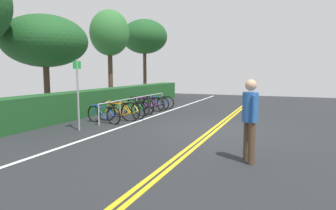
{
  "coord_description": "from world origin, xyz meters",
  "views": [
    {
      "loc": [
        -9.43,
        -2.14,
        1.9
      ],
      "look_at": [
        0.78,
        1.92,
        0.64
      ],
      "focal_mm": 32.05,
      "sensor_mm": 36.0,
      "label": 1
    }
  ],
  "objects_px": {
    "sign_post_near": "(78,88)",
    "tree_far_right": "(110,34)",
    "bicycle_1": "(118,111)",
    "bicycle_7": "(159,102)",
    "bicycle_4": "(140,105)",
    "bicycle_3": "(131,108)",
    "tree_extra": "(145,37)",
    "pedestrian": "(250,115)",
    "tree_mid": "(45,41)",
    "bicycle_2": "(128,110)",
    "bicycle_0": "(104,114)",
    "bicycle_5": "(146,104)",
    "bike_rack": "(137,101)",
    "bicycle_6": "(153,103)"
  },
  "relations": [
    {
      "from": "sign_post_near",
      "to": "tree_far_right",
      "type": "height_order",
      "value": "tree_far_right"
    },
    {
      "from": "bicycle_1",
      "to": "bicycle_7",
      "type": "relative_size",
      "value": 1.04
    },
    {
      "from": "bicycle_4",
      "to": "bicycle_3",
      "type": "bearing_deg",
      "value": 179.35
    },
    {
      "from": "bicycle_3",
      "to": "tree_extra",
      "type": "distance_m",
      "value": 9.25
    },
    {
      "from": "bicycle_3",
      "to": "pedestrian",
      "type": "height_order",
      "value": "pedestrian"
    },
    {
      "from": "bicycle_1",
      "to": "tree_mid",
      "type": "relative_size",
      "value": 0.41
    },
    {
      "from": "tree_mid",
      "to": "tree_extra",
      "type": "relative_size",
      "value": 0.78
    },
    {
      "from": "bicycle_3",
      "to": "tree_mid",
      "type": "xyz_separation_m",
      "value": [
        -1.29,
        3.31,
        2.79
      ]
    },
    {
      "from": "bicycle_2",
      "to": "tree_far_right",
      "type": "height_order",
      "value": "tree_far_right"
    },
    {
      "from": "bicycle_1",
      "to": "sign_post_near",
      "type": "bearing_deg",
      "value": 174.27
    },
    {
      "from": "bicycle_0",
      "to": "bicycle_2",
      "type": "distance_m",
      "value": 1.36
    },
    {
      "from": "bicycle_1",
      "to": "bicycle_3",
      "type": "bearing_deg",
      "value": 7.17
    },
    {
      "from": "bicycle_1",
      "to": "pedestrian",
      "type": "height_order",
      "value": "pedestrian"
    },
    {
      "from": "bicycle_2",
      "to": "bicycle_5",
      "type": "relative_size",
      "value": 1.03
    },
    {
      "from": "bicycle_0",
      "to": "tree_extra",
      "type": "bearing_deg",
      "value": 17.57
    },
    {
      "from": "bicycle_5",
      "to": "bicycle_2",
      "type": "bearing_deg",
      "value": -174.88
    },
    {
      "from": "bike_rack",
      "to": "sign_post_near",
      "type": "relative_size",
      "value": 2.54
    },
    {
      "from": "bicycle_3",
      "to": "bicycle_6",
      "type": "height_order",
      "value": "bicycle_3"
    },
    {
      "from": "bike_rack",
      "to": "sign_post_near",
      "type": "bearing_deg",
      "value": 178.76
    },
    {
      "from": "bicycle_0",
      "to": "sign_post_near",
      "type": "height_order",
      "value": "sign_post_near"
    },
    {
      "from": "bicycle_2",
      "to": "bicycle_3",
      "type": "distance_m",
      "value": 0.64
    },
    {
      "from": "bicycle_2",
      "to": "pedestrian",
      "type": "bearing_deg",
      "value": -128.93
    },
    {
      "from": "bicycle_1",
      "to": "bicycle_2",
      "type": "relative_size",
      "value": 0.96
    },
    {
      "from": "bicycle_0",
      "to": "pedestrian",
      "type": "relative_size",
      "value": 0.93
    },
    {
      "from": "bicycle_3",
      "to": "sign_post_near",
      "type": "relative_size",
      "value": 0.72
    },
    {
      "from": "bicycle_2",
      "to": "tree_mid",
      "type": "relative_size",
      "value": 0.43
    },
    {
      "from": "bicycle_7",
      "to": "tree_mid",
      "type": "bearing_deg",
      "value": 139.63
    },
    {
      "from": "bicycle_6",
      "to": "tree_extra",
      "type": "bearing_deg",
      "value": 29.38
    },
    {
      "from": "bicycle_1",
      "to": "bicycle_7",
      "type": "distance_m",
      "value": 4.04
    },
    {
      "from": "bicycle_2",
      "to": "tree_mid",
      "type": "bearing_deg",
      "value": 101.06
    },
    {
      "from": "bicycle_0",
      "to": "pedestrian",
      "type": "xyz_separation_m",
      "value": [
        -2.9,
        -5.49,
        0.68
      ]
    },
    {
      "from": "tree_far_right",
      "to": "bicycle_5",
      "type": "bearing_deg",
      "value": -116.91
    },
    {
      "from": "bicycle_1",
      "to": "tree_mid",
      "type": "height_order",
      "value": "tree_mid"
    },
    {
      "from": "bicycle_6",
      "to": "bicycle_2",
      "type": "bearing_deg",
      "value": -177.17
    },
    {
      "from": "bicycle_3",
      "to": "bicycle_4",
      "type": "distance_m",
      "value": 0.79
    },
    {
      "from": "bicycle_0",
      "to": "bicycle_4",
      "type": "relative_size",
      "value": 0.98
    },
    {
      "from": "bicycle_6",
      "to": "tree_far_right",
      "type": "distance_m",
      "value": 4.64
    },
    {
      "from": "bicycle_0",
      "to": "tree_extra",
      "type": "distance_m",
      "value": 10.93
    },
    {
      "from": "bicycle_0",
      "to": "bicycle_1",
      "type": "bearing_deg",
      "value": -22.1
    },
    {
      "from": "bicycle_1",
      "to": "tree_extra",
      "type": "distance_m",
      "value": 10.44
    },
    {
      "from": "bicycle_7",
      "to": "pedestrian",
      "type": "height_order",
      "value": "pedestrian"
    },
    {
      "from": "bike_rack",
      "to": "tree_mid",
      "type": "bearing_deg",
      "value": 116.83
    },
    {
      "from": "pedestrian",
      "to": "tree_extra",
      "type": "xyz_separation_m",
      "value": [
        12.63,
        8.57,
        3.22
      ]
    },
    {
      "from": "bicycle_5",
      "to": "sign_post_near",
      "type": "xyz_separation_m",
      "value": [
        -4.89,
        0.01,
        1.02
      ]
    },
    {
      "from": "tree_extra",
      "to": "bicycle_5",
      "type": "bearing_deg",
      "value": -153.6
    },
    {
      "from": "bicycle_0",
      "to": "tree_far_right",
      "type": "distance_m",
      "value": 6.63
    },
    {
      "from": "bicycle_2",
      "to": "tree_mid",
      "type": "xyz_separation_m",
      "value": [
        -0.68,
        3.46,
        2.77
      ]
    },
    {
      "from": "bicycle_5",
      "to": "pedestrian",
      "type": "relative_size",
      "value": 1.0
    },
    {
      "from": "bicycle_1",
      "to": "tree_far_right",
      "type": "relative_size",
      "value": 0.33
    },
    {
      "from": "bicycle_6",
      "to": "tree_far_right",
      "type": "bearing_deg",
      "value": 74.86
    }
  ]
}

